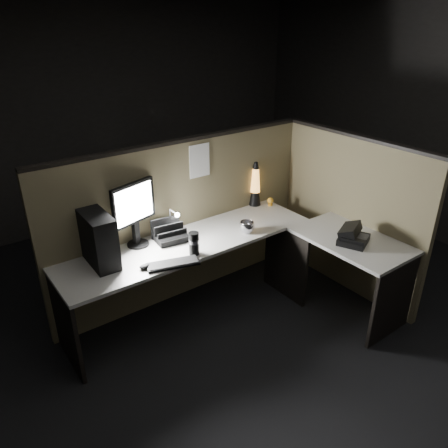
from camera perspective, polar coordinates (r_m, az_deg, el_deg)
floor at (r=3.84m, az=2.90°, el=-14.73°), size 6.00×6.00×0.00m
room_shell at (r=3.05m, az=3.58°, el=9.11°), size 6.00×6.00×6.00m
partition_back at (r=4.07m, az=-5.17°, el=0.34°), size 2.66×0.06×1.50m
partition_right at (r=4.34m, az=16.02°, el=1.05°), size 0.06×1.66×1.50m
desk at (r=3.75m, az=2.77°, el=-4.87°), size 2.60×1.60×0.73m
pc_tower at (r=3.46m, az=-16.06°, el=-1.95°), size 0.19×0.40×0.42m
monitor at (r=3.63m, az=-11.67°, el=2.02°), size 0.42×0.18×0.55m
keyboard at (r=3.42m, az=-6.68°, el=-5.20°), size 0.43×0.25×0.02m
mouse at (r=3.41m, az=-10.28°, el=-5.50°), size 0.09×0.07×0.03m
clip_lamp at (r=3.86m, az=-6.57°, el=0.57°), size 0.04×0.17×0.22m
organizer at (r=3.79m, az=-7.10°, el=-1.37°), size 0.29×0.26×0.20m
lava_lamp at (r=4.41m, az=4.10°, el=4.79°), size 0.12×0.12×0.45m
travel_mug at (r=3.51m, az=-3.94°, el=-2.56°), size 0.09×0.09×0.19m
steel_mug at (r=3.88m, az=3.00°, el=-0.41°), size 0.17×0.17×0.11m
figurine at (r=4.44m, az=6.08°, el=3.05°), size 0.06×0.06×0.06m
pinned_paper at (r=3.91m, az=-3.21°, el=8.24°), size 0.21×0.00×0.30m
desk_phone at (r=3.86m, az=16.38°, el=-1.49°), size 0.33×0.33×0.16m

